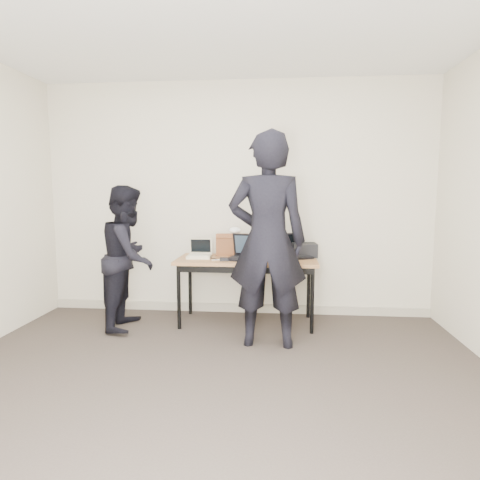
# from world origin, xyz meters

# --- Properties ---
(room) EXTENTS (4.60, 4.60, 2.80)m
(room) POSITION_xyz_m (0.00, 0.00, 1.35)
(room) COLOR #3B322D
(room) RESTS_ON ground
(desk) EXTENTS (1.51, 0.66, 0.72)m
(desk) POSITION_xyz_m (0.15, 1.83, 0.66)
(desk) COLOR #976539
(desk) RESTS_ON ground
(laptop_beige) EXTENTS (0.26, 0.26, 0.21)m
(laptop_beige) POSITION_xyz_m (-0.37, 1.86, 0.76)
(laptop_beige) COLOR beige
(laptop_beige) RESTS_ON desk
(laptop_center) EXTENTS (0.41, 0.40, 0.26)m
(laptop_center) POSITION_xyz_m (0.14, 1.80, 0.78)
(laptop_center) COLOR black
(laptop_center) RESTS_ON desk
(laptop_right) EXTENTS (0.47, 0.47, 0.26)m
(laptop_right) POSITION_xyz_m (0.63, 1.97, 0.78)
(laptop_right) COLOR black
(laptop_right) RESTS_ON desk
(leather_satchel) EXTENTS (0.37, 0.19, 0.25)m
(leather_satchel) POSITION_xyz_m (-0.03, 2.06, 0.85)
(leather_satchel) COLOR brown
(leather_satchel) RESTS_ON desk
(tissue) EXTENTS (0.14, 0.11, 0.08)m
(tissue) POSITION_xyz_m (0.00, 2.07, 1.00)
(tissue) COLOR white
(tissue) RESTS_ON leather_satchel
(equipment_box) EXTENTS (0.28, 0.25, 0.15)m
(equipment_box) POSITION_xyz_m (0.78, 2.03, 0.80)
(equipment_box) COLOR black
(equipment_box) RESTS_ON desk
(power_brick) EXTENTS (0.09, 0.06, 0.03)m
(power_brick) POSITION_xyz_m (-0.07, 1.67, 0.74)
(power_brick) COLOR black
(power_brick) RESTS_ON desk
(cables) EXTENTS (1.16, 0.34, 0.01)m
(cables) POSITION_xyz_m (0.09, 1.79, 0.72)
(cables) COLOR black
(cables) RESTS_ON desk
(person_typist) EXTENTS (0.73, 0.48, 1.98)m
(person_typist) POSITION_xyz_m (0.39, 1.24, 0.99)
(person_typist) COLOR black
(person_typist) RESTS_ON ground
(person_observer) EXTENTS (0.61, 0.76, 1.50)m
(person_observer) POSITION_xyz_m (-1.09, 1.63, 0.75)
(person_observer) COLOR black
(person_observer) RESTS_ON ground
(baseboard) EXTENTS (4.50, 0.03, 0.10)m
(baseboard) POSITION_xyz_m (0.00, 2.23, 0.05)
(baseboard) COLOR #AAA18C
(baseboard) RESTS_ON ground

